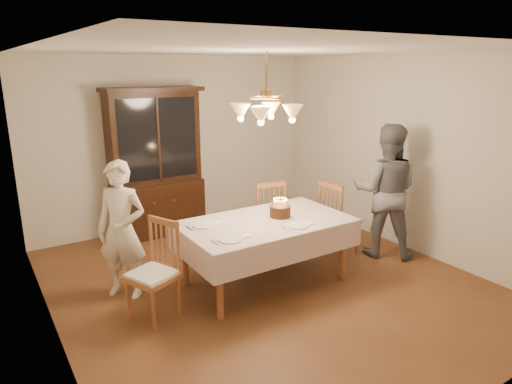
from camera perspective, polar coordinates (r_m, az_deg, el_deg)
ground at (r=5.45m, az=1.15°, el=-11.17°), size 5.00×5.00×0.00m
room_shell at (r=4.95m, az=1.25°, el=5.41°), size 5.00×5.00×5.00m
dining_table at (r=5.18m, az=1.20°, el=-4.41°), size 1.90×1.10×0.76m
china_hutch at (r=6.85m, az=-12.43°, el=3.30°), size 1.38×0.54×2.16m
chair_far_side at (r=6.18m, az=1.24°, el=-3.43°), size 0.51×0.50×1.00m
chair_left_end at (r=4.67m, az=-12.78°, el=-10.22°), size 0.56×0.57×1.00m
chair_right_end at (r=6.17m, az=10.24°, el=-3.71°), size 0.46×0.48×1.00m
elderly_woman at (r=5.09m, az=-16.43°, el=-4.61°), size 0.65×0.64×1.51m
adult_in_grey at (r=6.16m, az=15.87°, el=0.12°), size 1.07×1.08×1.75m
birthday_cake at (r=5.24m, az=3.03°, el=-2.51°), size 0.30×0.30×0.23m
place_setting_near_left at (r=4.63m, az=-3.05°, el=-5.84°), size 0.41×0.27×0.02m
place_setting_near_right at (r=5.01m, az=5.32°, el=-4.20°), size 0.38×0.23×0.02m
place_setting_far_left at (r=5.04m, az=-6.34°, el=-4.10°), size 0.41×0.26×0.02m
chandelier at (r=4.89m, az=1.28°, el=9.97°), size 0.62×0.62×0.73m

